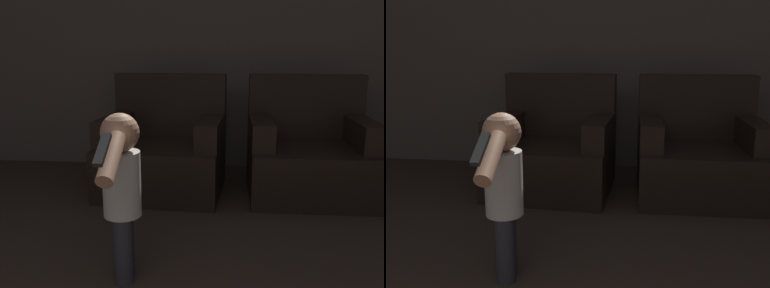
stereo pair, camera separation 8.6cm
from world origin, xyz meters
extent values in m
cube|color=#51493F|center=(0.00, 4.50, 1.30)|extent=(8.40, 0.05, 2.60)
cube|color=black|center=(-0.16, 3.69, 0.19)|extent=(0.96, 0.87, 0.39)
cube|color=black|center=(-0.13, 4.01, 0.64)|extent=(0.91, 0.23, 0.51)
cube|color=black|center=(-0.53, 3.72, 0.49)|extent=(0.21, 0.65, 0.20)
cube|color=black|center=(0.21, 3.66, 0.49)|extent=(0.21, 0.65, 0.20)
cube|color=black|center=(0.96, 3.69, 0.19)|extent=(0.90, 0.80, 0.39)
cube|color=black|center=(0.96, 4.01, 0.64)|extent=(0.90, 0.16, 0.51)
cube|color=black|center=(0.59, 3.69, 0.49)|extent=(0.16, 0.64, 0.20)
cube|color=black|center=(1.33, 3.69, 0.49)|extent=(0.16, 0.64, 0.20)
cylinder|color=#28282D|center=(-0.15, 2.36, 0.16)|extent=(0.09, 0.09, 0.33)
cylinder|color=#28282D|center=(-0.16, 2.45, 0.16)|extent=(0.09, 0.09, 0.33)
cylinder|color=#B7B2A8|center=(-0.15, 2.41, 0.48)|extent=(0.18, 0.18, 0.31)
sphere|color=#A37556|center=(-0.15, 2.41, 0.73)|extent=(0.18, 0.18, 0.18)
cylinder|color=#A37556|center=(-0.17, 2.52, 0.47)|extent=(0.07, 0.07, 0.26)
cylinder|color=#A37556|center=(-0.14, 2.18, 0.67)|extent=(0.07, 0.26, 0.20)
cube|color=black|center=(-0.14, 2.07, 0.73)|extent=(0.04, 0.16, 0.10)
camera|label=1|loc=(0.33, 0.53, 1.12)|focal=40.00mm
camera|label=2|loc=(0.42, 0.54, 1.12)|focal=40.00mm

